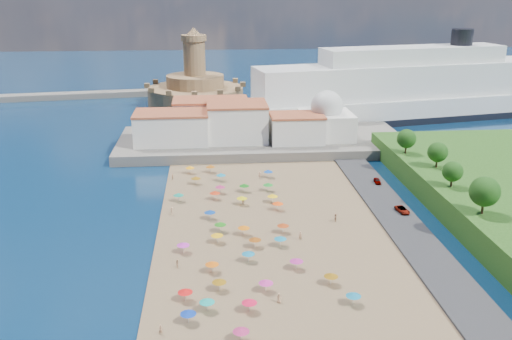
{
  "coord_description": "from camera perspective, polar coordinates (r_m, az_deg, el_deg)",
  "views": [
    {
      "loc": [
        -6.64,
        -100.95,
        49.63
      ],
      "look_at": [
        4.0,
        25.0,
        8.0
      ],
      "focal_mm": 40.0,
      "sensor_mm": 36.0,
      "label": 1
    }
  ],
  "objects": [
    {
      "name": "ground",
      "position": [
        112.68,
        -0.97,
        -7.9
      ],
      "size": [
        700.0,
        700.0,
        0.0
      ],
      "primitive_type": "plane",
      "color": "#071938",
      "rests_on": "ground"
    },
    {
      "name": "terrace",
      "position": [
        181.25,
        0.61,
        2.83
      ],
      "size": [
        90.0,
        36.0,
        3.0
      ],
      "primitive_type": "cube",
      "color": "#59544C",
      "rests_on": "ground"
    },
    {
      "name": "jetty",
      "position": [
        214.55,
        -6.16,
        5.08
      ],
      "size": [
        18.0,
        70.0,
        2.4
      ],
      "primitive_type": "cube",
      "color": "#59544C",
      "rests_on": "ground"
    },
    {
      "name": "waterfront_buildings",
      "position": [
        179.55,
        -3.56,
        4.75
      ],
      "size": [
        57.0,
        29.0,
        11.0
      ],
      "color": "silver",
      "rests_on": "terrace"
    },
    {
      "name": "domed_building",
      "position": [
        180.45,
        7.04,
        5.07
      ],
      "size": [
        16.0,
        16.0,
        15.0
      ],
      "color": "silver",
      "rests_on": "terrace"
    },
    {
      "name": "fortress",
      "position": [
        242.84,
        -6.08,
        7.94
      ],
      "size": [
        40.0,
        40.0,
        32.4
      ],
      "color": "#9C7A4E",
      "rests_on": "ground"
    },
    {
      "name": "cruise_ship",
      "position": [
        225.83,
        15.18,
        7.44
      ],
      "size": [
        153.19,
        51.1,
        33.15
      ],
      "color": "black",
      "rests_on": "ground"
    },
    {
      "name": "beach_parasols",
      "position": [
        101.78,
        -1.21,
        -9.58
      ],
      "size": [
        32.54,
        116.36,
        2.2
      ],
      "color": "gray",
      "rests_on": "beach"
    },
    {
      "name": "beachgoers",
      "position": [
        111.7,
        -1.0,
        -7.51
      ],
      "size": [
        37.9,
        95.4,
        1.88
      ],
      "color": "tan",
      "rests_on": "beach"
    },
    {
      "name": "parked_cars",
      "position": [
        125.27,
        15.55,
        -5.17
      ],
      "size": [
        2.72,
        76.25,
        1.24
      ],
      "color": "gray",
      "rests_on": "promenade"
    },
    {
      "name": "hillside_trees",
      "position": [
        117.81,
        23.79,
        -3.01
      ],
      "size": [
        13.68,
        108.86,
        7.69
      ],
      "color": "#382314",
      "rests_on": "hillside"
    }
  ]
}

